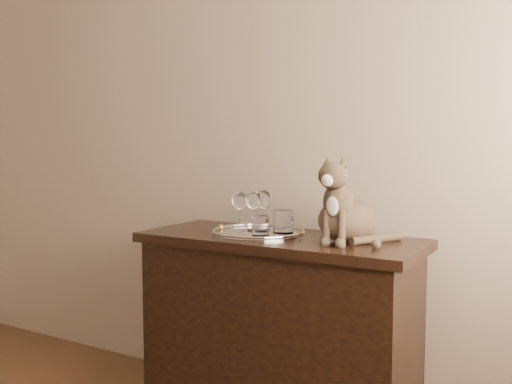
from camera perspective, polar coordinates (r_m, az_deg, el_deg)
wall_back at (r=2.97m, az=-5.04°, el=6.95°), size 4.00×0.10×2.70m
sideboard at (r=2.52m, az=2.34°, el=-13.99°), size 1.20×0.50×0.85m
tray at (r=2.47m, az=0.25°, el=-4.14°), size 0.40×0.40×0.01m
wine_glass_b at (r=2.52m, az=0.76°, el=-1.81°), size 0.07×0.07×0.18m
wine_glass_c at (r=2.52m, az=-1.69°, el=-1.89°), size 0.07×0.07×0.17m
wine_glass_d at (r=2.51m, az=-0.26°, el=-1.85°), size 0.07×0.07×0.18m
tumbler_a at (r=2.37m, az=0.44°, el=-3.39°), size 0.07×0.07×0.08m
tumbler_c at (r=2.44m, az=2.74°, el=-2.97°), size 0.09×0.09×0.10m
cat at (r=2.29m, az=9.13°, el=-0.63°), size 0.36×0.34×0.35m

